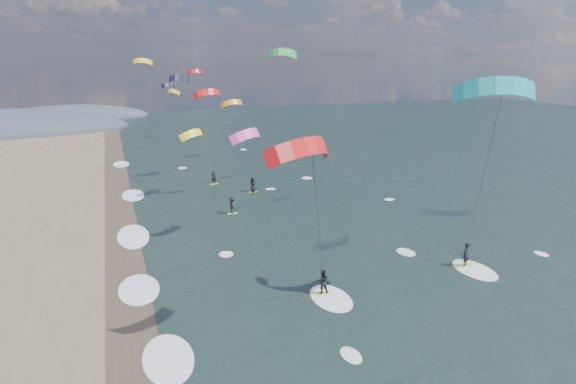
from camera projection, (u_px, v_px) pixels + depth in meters
name	position (u px, v px, depth m)	size (l,w,h in m)	color
ground	(388.00, 383.00, 24.42)	(260.00, 260.00, 0.00)	black
wet_sand_strip	(131.00, 327.00, 29.46)	(3.00, 240.00, 0.00)	#382D23
kitesurfer_near_a	(497.00, 126.00, 29.03)	(8.16, 9.27, 15.39)	#A9ED29
kitesurfer_near_b	(318.00, 201.00, 26.67)	(7.17, 8.74, 12.85)	#A9ED29
far_kitesurfers	(236.00, 193.00, 54.85)	(5.43, 13.33, 1.84)	#A9ED29
bg_kite_field	(198.00, 88.00, 70.63)	(16.24, 71.66, 9.95)	orange
shoreline_surf	(145.00, 290.00, 34.14)	(2.40, 79.40, 0.11)	white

